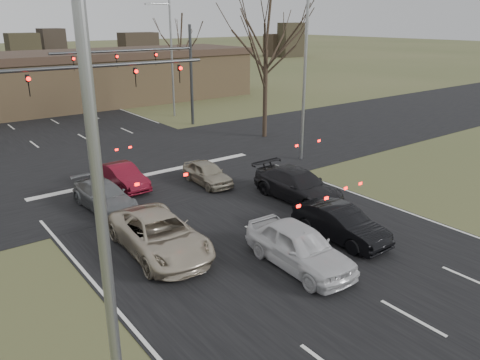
# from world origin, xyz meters

# --- Properties ---
(ground) EXTENTS (360.00, 360.00, 0.00)m
(ground) POSITION_xyz_m (0.00, 0.00, 0.00)
(ground) COLOR #444C28
(ground) RESTS_ON ground
(road_cross) EXTENTS (200.00, 14.00, 0.02)m
(road_cross) POSITION_xyz_m (0.00, 15.00, 0.01)
(road_cross) COLOR black
(road_cross) RESTS_ON ground
(building) EXTENTS (42.40, 10.40, 5.30)m
(building) POSITION_xyz_m (2.00, 38.00, 2.67)
(building) COLOR #90724D
(building) RESTS_ON ground
(mast_arm_near) EXTENTS (12.12, 0.24, 8.00)m
(mast_arm_near) POSITION_xyz_m (-5.23, 13.00, 5.07)
(mast_arm_near) COLOR #383A3D
(mast_arm_near) RESTS_ON ground
(mast_arm_far) EXTENTS (11.12, 0.24, 8.00)m
(mast_arm_far) POSITION_xyz_m (6.18, 23.00, 5.02)
(mast_arm_far) COLOR #383A3D
(mast_arm_far) RESTS_ON ground
(streetlight_left) EXTENTS (2.34, 0.25, 10.00)m
(streetlight_left) POSITION_xyz_m (-8.82, -4.00, 5.59)
(streetlight_left) COLOR gray
(streetlight_left) RESTS_ON ground
(streetlight_right_near) EXTENTS (2.34, 0.25, 10.00)m
(streetlight_right_near) POSITION_xyz_m (8.82, 10.00, 5.59)
(streetlight_right_near) COLOR gray
(streetlight_right_near) RESTS_ON ground
(streetlight_right_far) EXTENTS (2.34, 0.25, 10.00)m
(streetlight_right_far) POSITION_xyz_m (9.32, 27.00, 5.59)
(streetlight_right_far) COLOR gray
(streetlight_right_far) RESTS_ON ground
(tree_right_near) EXTENTS (6.90, 6.90, 11.50)m
(tree_right_near) POSITION_xyz_m (11.00, 16.00, 8.90)
(tree_right_near) COLOR black
(tree_right_near) RESTS_ON ground
(tree_right_far) EXTENTS (5.40, 5.40, 9.00)m
(tree_right_far) POSITION_xyz_m (15.00, 35.00, 6.96)
(tree_right_far) COLOR black
(tree_right_far) RESTS_ON ground
(car_silver_suv) EXTENTS (2.75, 5.47, 1.48)m
(car_silver_suv) POSITION_xyz_m (-4.00, 4.23, 0.74)
(car_silver_suv) COLOR #C1B39C
(car_silver_suv) RESTS_ON ground
(car_white_sedan) EXTENTS (2.05, 4.67, 1.57)m
(car_white_sedan) POSITION_xyz_m (-0.53, 0.31, 0.78)
(car_white_sedan) COLOR silver
(car_white_sedan) RESTS_ON ground
(car_black_hatch) EXTENTS (1.51, 4.20, 1.38)m
(car_black_hatch) POSITION_xyz_m (2.30, 0.88, 0.69)
(car_black_hatch) COLOR black
(car_black_hatch) RESTS_ON ground
(car_charcoal_sedan) EXTENTS (2.16, 5.14, 1.48)m
(car_charcoal_sedan) POSITION_xyz_m (4.00, 5.08, 0.74)
(car_charcoal_sedan) COLOR black
(car_charcoal_sedan) RESTS_ON ground
(car_grey_ahead) EXTENTS (2.00, 4.38, 1.24)m
(car_grey_ahead) POSITION_xyz_m (-4.00, 9.73, 0.62)
(car_grey_ahead) COLOR slate
(car_grey_ahead) RESTS_ON ground
(car_red_ahead) EXTENTS (1.56, 3.93, 1.27)m
(car_red_ahead) POSITION_xyz_m (-2.17, 11.83, 0.64)
(car_red_ahead) COLOR maroon
(car_red_ahead) RESTS_ON ground
(car_silver_ahead) EXTENTS (1.61, 3.63, 1.21)m
(car_silver_ahead) POSITION_xyz_m (1.73, 9.69, 0.61)
(car_silver_ahead) COLOR #A29983
(car_silver_ahead) RESTS_ON ground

